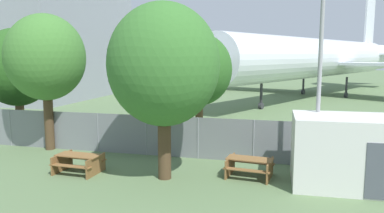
{
  "coord_description": "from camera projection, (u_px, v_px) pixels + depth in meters",
  "views": [
    {
      "loc": [
        3.89,
        -6.08,
        4.79
      ],
      "look_at": [
        -1.04,
        13.36,
        2.0
      ],
      "focal_mm": 35.0,
      "sensor_mm": 36.0,
      "label": 1
    }
  ],
  "objects": [
    {
      "name": "light_mast",
      "position": [
        321.0,
        50.0,
        14.14
      ],
      "size": [
        0.44,
        0.44,
        8.14
      ],
      "color": "#99999E",
      "rests_on": "ground"
    },
    {
      "name": "airplane",
      "position": [
        321.0,
        58.0,
        42.17
      ],
      "size": [
        36.7,
        44.46,
        12.92
      ],
      "rotation": [
        0.0,
        0.0,
        -2.03
      ],
      "color": "white",
      "rests_on": "ground"
    },
    {
      "name": "tree_far_right",
      "position": [
        46.0,
        58.0,
        18.44
      ],
      "size": [
        3.88,
        3.88,
        6.79
      ],
      "color": "#4C3823",
      "rests_on": "ground"
    },
    {
      "name": "tree_near_hangar",
      "position": [
        199.0,
        70.0,
        20.25
      ],
      "size": [
        3.55,
        3.55,
        5.94
      ],
      "color": "brown",
      "rests_on": "ground"
    },
    {
      "name": "picnic_bench_open_grass",
      "position": [
        250.0,
        165.0,
        14.68
      ],
      "size": [
        1.93,
        1.59,
        0.76
      ],
      "rotation": [
        0.0,
        0.0,
        -0.11
      ],
      "color": "brown",
      "rests_on": "ground"
    },
    {
      "name": "picnic_bench_near_cabin",
      "position": [
        79.0,
        161.0,
        15.23
      ],
      "size": [
        1.85,
        1.48,
        0.76
      ],
      "rotation": [
        0.0,
        0.0,
        -0.05
      ],
      "color": "brown",
      "rests_on": "ground"
    },
    {
      "name": "tree_left_of_cabin",
      "position": [
        164.0,
        65.0,
        13.99
      ],
      "size": [
        4.23,
        4.23,
        6.74
      ],
      "color": "#4C3823",
      "rests_on": "ground"
    },
    {
      "name": "perimeter_fence",
      "position": [
        198.0,
        138.0,
        17.25
      ],
      "size": [
        56.07,
        0.07,
        1.93
      ],
      "color": "gray",
      "rests_on": "ground"
    },
    {
      "name": "hangar_building",
      "position": [
        4.0,
        35.0,
        44.08
      ],
      "size": [
        24.22,
        19.43,
        15.85
      ],
      "color": "#8E939E",
      "rests_on": "ground"
    },
    {
      "name": "portable_cabin",
      "position": [
        352.0,
        152.0,
        13.52
      ],
      "size": [
        4.23,
        2.67,
        2.59
      ],
      "rotation": [
        0.0,
        0.0,
        0.03
      ],
      "color": "silver",
      "rests_on": "ground"
    },
    {
      "name": "tree_behind_benches",
      "position": [
        17.0,
        68.0,
        22.43
      ],
      "size": [
        4.24,
        4.24,
        6.37
      ],
      "color": "brown",
      "rests_on": "ground"
    }
  ]
}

